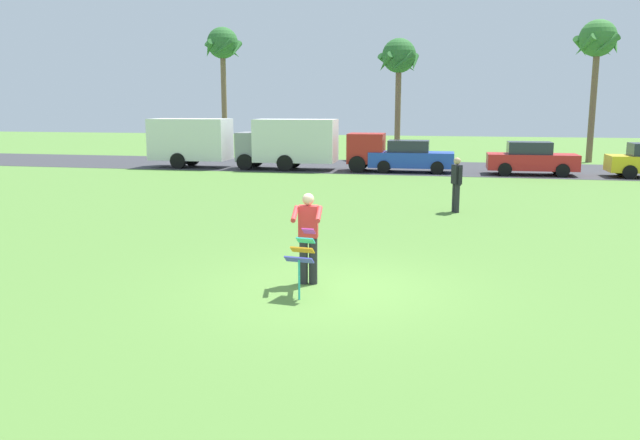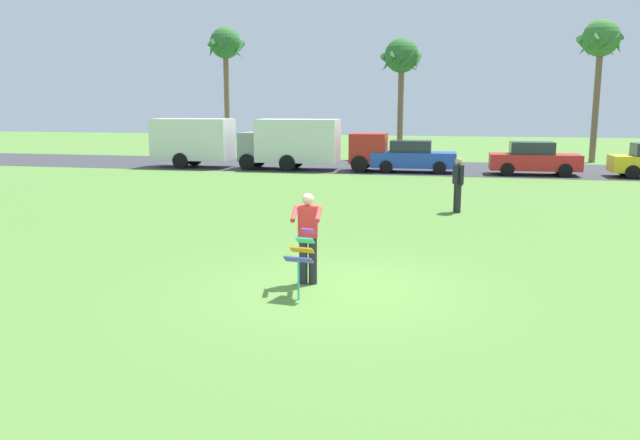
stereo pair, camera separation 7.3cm
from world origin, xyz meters
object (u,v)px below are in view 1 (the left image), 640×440
palm_tree_centre_far (597,44)px  person_walker_near (456,183)px  parked_truck_red_cab (311,143)px  parked_truck_grey_van (205,141)px  parked_car_red (531,159)px  palm_tree_right_near (399,60)px  person_kite_flyer (308,235)px  parked_car_blue (411,157)px  palm_tree_left_near (223,48)px  kite_held (302,253)px

palm_tree_centre_far → person_walker_near: size_ratio=4.72×
parked_truck_red_cab → parked_truck_grey_van: bearing=-180.0°
palm_tree_centre_far → parked_truck_grey_van: bearing=-159.0°
parked_car_red → palm_tree_right_near: palm_tree_right_near is taller
palm_tree_right_near → parked_truck_grey_van: bearing=-139.4°
palm_tree_right_near → person_walker_near: (3.90, -20.05, -5.13)m
person_kite_flyer → palm_tree_centre_far: bearing=70.7°
parked_car_blue → parked_car_red: (5.79, 0.00, 0.00)m
palm_tree_left_near → palm_tree_centre_far: size_ratio=1.05×
parked_truck_grey_van → parked_car_red: 16.83m
person_kite_flyer → palm_tree_left_near: bearing=113.7°
palm_tree_left_near → person_walker_near: size_ratio=4.94×
person_walker_near → palm_tree_centre_far: bearing=69.4°
palm_tree_left_near → palm_tree_centre_far: (23.52, -1.78, -0.36)m
parked_truck_red_cab → person_walker_near: 14.09m
parked_car_blue → parked_car_red: size_ratio=1.00×
person_kite_flyer → kite_held: bearing=-83.4°
person_kite_flyer → palm_tree_centre_far: (10.08, 28.86, 5.83)m
parked_truck_red_cab → parked_car_red: (10.93, -0.00, -0.64)m
palm_tree_centre_far → kite_held: bearing=-108.6°
parked_car_blue → person_walker_near: 12.13m
parked_truck_grey_van → person_walker_near: parked_truck_grey_van is taller
kite_held → palm_tree_centre_far: 31.88m
parked_car_blue → person_walker_near: bearing=-78.7°
parked_truck_grey_van → parked_truck_red_cab: (5.89, 0.00, 0.00)m
palm_tree_right_near → palm_tree_left_near: bearing=172.4°
person_kite_flyer → parked_truck_red_cab: bearing=103.3°
palm_tree_right_near → palm_tree_centre_far: bearing=-0.7°
palm_tree_right_near → person_walker_near: palm_tree_right_near is taller
palm_tree_centre_far → parked_truck_red_cab: bearing=-151.9°
parked_truck_red_cab → palm_tree_centre_far: size_ratio=0.83×
parked_truck_red_cab → palm_tree_left_near: palm_tree_left_near is taller
kite_held → palm_tree_right_near: bearing=92.7°
kite_held → palm_tree_left_near: size_ratio=0.14×
parked_truck_red_cab → person_walker_near: (7.52, -11.90, -0.48)m
parked_car_red → palm_tree_centre_far: bearing=63.1°
person_kite_flyer → parked_truck_grey_van: size_ratio=0.26×
palm_tree_centre_far → parked_car_blue: bearing=-140.9°
parked_car_blue → palm_tree_right_near: bearing=100.5°
parked_car_blue → palm_tree_right_near: size_ratio=0.57×
parked_car_red → palm_tree_left_near: bearing=153.3°
person_kite_flyer → parked_car_blue: bearing=89.4°
palm_tree_left_near → palm_tree_centre_far: bearing=-4.3°
kite_held → parked_truck_grey_van: (-10.90, 21.68, 0.61)m
parked_truck_grey_van → palm_tree_left_near: palm_tree_left_near is taller
kite_held → parked_car_blue: bearing=89.7°
kite_held → palm_tree_centre_far: (9.99, 29.68, 5.97)m
parked_truck_grey_van → parked_truck_red_cab: size_ratio=1.00×
palm_tree_left_near → person_kite_flyer: bearing=-66.3°
parked_truck_grey_van → parked_car_red: (16.82, -0.00, -0.64)m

